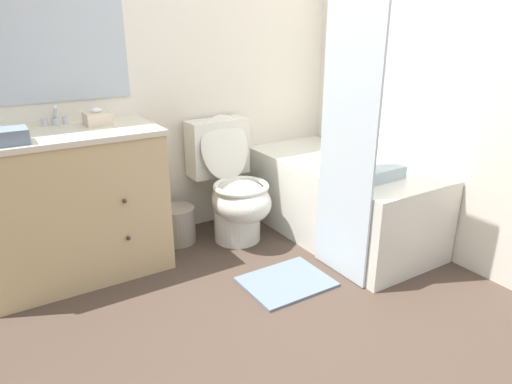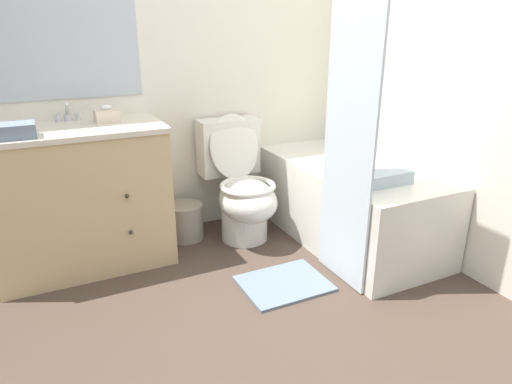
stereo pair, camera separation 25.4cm
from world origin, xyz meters
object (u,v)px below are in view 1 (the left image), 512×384
vanity_cabinet (73,204)px  sink_faucet (55,119)px  bathtub (339,199)px  bath_towel_folded (374,173)px  bath_mat (286,282)px  toilet (233,188)px  wastebasket (177,225)px  tissue_box (97,118)px

vanity_cabinet → sink_faucet: 0.49m
bathtub → bath_towel_folded: (-0.08, -0.37, 0.30)m
bathtub → bath_mat: size_ratio=2.84×
sink_faucet → bath_towel_folded: (1.55, -0.98, -0.32)m
bath_towel_folded → bath_mat: size_ratio=0.71×
toilet → bath_towel_folded: bearing=-52.9°
bathtub → wastebasket: 1.12m
sink_faucet → bath_mat: sink_faucet is taller
toilet → bathtub: size_ratio=0.61×
vanity_cabinet → bathtub: bearing=-14.4°
vanity_cabinet → toilet: vanity_cabinet is taller
wastebasket → toilet: bearing=-20.4°
wastebasket → tissue_box: (-0.44, 0.00, 0.77)m
sink_faucet → wastebasket: size_ratio=0.58×
bathtub → tissue_box: bearing=161.1°
bathtub → bath_mat: bearing=-153.4°
tissue_box → bath_mat: 1.42m
wastebasket → bath_mat: wastebasket is taller
vanity_cabinet → tissue_box: tissue_box is taller
wastebasket → bath_towel_folded: bath_towel_folded is taller
tissue_box → bath_towel_folded: bearing=-32.6°
vanity_cabinet → bath_towel_folded: 1.75m
wastebasket → bath_towel_folded: bearing=-43.4°
tissue_box → bath_towel_folded: tissue_box is taller
sink_faucet → vanity_cabinet: bearing=-90.0°
bathtub → wastebasket: bathtub is taller
tissue_box → wastebasket: bearing=-0.0°
tissue_box → vanity_cabinet: bearing=-161.4°
vanity_cabinet → bathtub: size_ratio=0.73×
bath_mat → wastebasket: bearing=110.8°
bathtub → tissue_box: size_ratio=9.39×
vanity_cabinet → wastebasket: size_ratio=4.06×
sink_faucet → tissue_box: size_ratio=0.98×
vanity_cabinet → toilet: 1.01m
sink_faucet → bathtub: size_ratio=0.10×
tissue_box → bath_towel_folded: (1.35, -0.86, -0.32)m
vanity_cabinet → toilet: size_ratio=1.20×
bathtub → tissue_box: 1.63m
vanity_cabinet → bathtub: vanity_cabinet is taller
toilet → bath_towel_folded: 0.94m
vanity_cabinet → wastebasket: bearing=6.1°
bathtub → bath_towel_folded: size_ratio=3.98×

